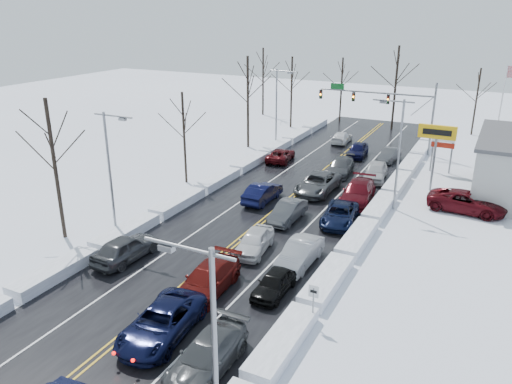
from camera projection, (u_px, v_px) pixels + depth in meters
The scene contains 42 objects.
ground at pixel (245, 236), 36.13m from camera, with size 160.00×160.00×0.00m, color silver.
road_surface at pixel (257, 226), 37.81m from camera, with size 14.00×84.00×0.01m, color black.
snow_bank_left at pixel (175, 209), 41.01m from camera, with size 1.52×72.00×0.75m, color white.
snow_bank_right at pixel (355, 246), 34.61m from camera, with size 1.52×72.00×0.75m, color white.
traffic_signal_mast at pixel (387, 103), 56.25m from camera, with size 13.28×0.39×8.00m.
tires_plus_sign at pixel (437, 137), 43.39m from camera, with size 3.20×0.34×6.00m.
used_vehicles_sign at pixel (443, 140), 49.00m from camera, with size 2.20×0.22×4.65m.
speed_limit_sign at pixel (313, 298), 25.41m from camera, with size 0.55×0.09×2.35m.
flagpole at pixel (503, 104), 52.84m from camera, with size 1.87×1.20×10.00m.
streetlight_se at pixel (209, 352), 15.71m from camera, with size 3.20×0.25×9.00m.
streetlight_ne at pixel (397, 146), 39.18m from camera, with size 3.20×0.25×9.00m.
streetlight_sw at pixel (111, 165), 34.43m from camera, with size 3.20×0.25×9.00m.
streetlight_nw at pixel (278, 101), 57.91m from camera, with size 3.20×0.25×9.00m.
tree_left_b at pixel (51, 143), 33.53m from camera, with size 4.00×4.00×10.00m.
tree_left_c at pixel (183, 120), 45.20m from camera, with size 3.40×3.40×8.50m.
tree_left_d at pixel (248, 84), 56.75m from camera, with size 4.20×4.20×10.50m.
tree_left_e at pixel (292, 78), 66.88m from camera, with size 3.80×3.80×9.50m.
tree_far_a at pixel (263, 69), 74.82m from camera, with size 4.00×4.00×10.00m.
tree_far_b at pixel (342, 77), 70.85m from camera, with size 3.60×3.60×9.00m.
tree_far_c at pixel (397, 72), 65.32m from camera, with size 4.40×4.40×11.00m.
tree_far_d at pixel (478, 89), 62.97m from camera, with size 3.40×3.40×8.50m.
queued_car_2 at pixel (163, 336), 25.10m from camera, with size 2.65×5.74×1.60m, color black.
queued_car_3 at pixel (208, 292), 28.97m from camera, with size 2.25×5.54×1.61m, color #4E0D0A.
queued_car_4 at pixel (254, 251), 33.80m from camera, with size 1.79×4.45×1.52m, color silver.
queued_car_5 at pixel (287, 220), 38.73m from camera, with size 1.59×4.56×1.50m, color #3C3E41.
queued_car_6 at pixel (318, 192), 44.70m from camera, with size 2.79×6.06×1.68m, color #44474A.
queued_car_7 at pixel (340, 174), 49.64m from camera, with size 2.15×5.28×1.53m, color #3C3E41.
queued_car_8 at pixel (357, 157), 55.39m from camera, with size 1.84×4.57×1.56m, color black.
queued_car_11 at pixel (208, 369), 22.75m from camera, with size 2.16×5.31×1.54m, color #383B3D.
queued_car_12 at pixel (274, 293), 28.87m from camera, with size 1.61×4.00×1.36m, color black.
queued_car_13 at pixel (299, 264), 32.07m from camera, with size 1.68×4.82×1.59m, color #94969B.
queued_car_14 at pixel (339, 223), 38.28m from camera, with size 2.39×5.17×1.44m, color black.
queued_car_15 at pixel (357, 201), 42.55m from camera, with size 2.40×5.91×1.71m, color #490911.
queued_car_16 at pixel (375, 180), 47.96m from camera, with size 1.98×4.91×1.67m, color #BABABC.
queued_car_17 at pixel (389, 161), 53.82m from camera, with size 1.47×4.21×1.39m, color #3F4144.
oncoming_car_0 at pixel (263, 201), 42.59m from camera, with size 1.69×4.86×1.60m, color black.
oncoming_car_1 at pixel (281, 161), 53.80m from camera, with size 2.24×4.85×1.35m, color #47090D.
oncoming_car_2 at pixel (341, 143), 61.12m from camera, with size 1.88×4.61×1.34m, color white.
oncoming_car_3 at pixel (127, 260), 32.70m from camera, with size 2.01×4.99×1.70m, color #393A3D.
parked_car_0 at pixel (465, 212), 40.42m from camera, with size 2.79×6.06×1.68m, color #43090F.
parked_car_1 at pixel (510, 206), 41.55m from camera, with size 1.97×4.84×1.41m, color #464A4C.
parked_car_2 at pixel (486, 180), 47.81m from camera, with size 1.84×4.57×1.56m, color #383B3D.
Camera 1 is at (15.44, -28.95, 15.49)m, focal length 35.00 mm.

